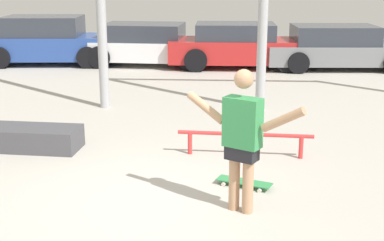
{
  "coord_description": "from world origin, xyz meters",
  "views": [
    {
      "loc": [
        0.87,
        -6.08,
        2.8
      ],
      "look_at": [
        0.44,
        1.13,
        0.78
      ],
      "focal_mm": 50.0,
      "sensor_mm": 36.0,
      "label": 1
    }
  ],
  "objects_px": {
    "skateboard": "(244,182)",
    "grind_rail": "(245,138)",
    "parked_car_grey": "(337,48)",
    "parked_car_white": "(148,45)",
    "grind_box": "(8,137)",
    "skateboarder": "(242,135)",
    "parked_car_red": "(239,46)",
    "parked_car_blue": "(48,41)"
  },
  "relations": [
    {
      "from": "grind_box",
      "to": "skateboarder",
      "type": "bearing_deg",
      "value": -30.23
    },
    {
      "from": "grind_box",
      "to": "skateboard",
      "type": "bearing_deg",
      "value": -20.45
    },
    {
      "from": "skateboard",
      "to": "parked_car_grey",
      "type": "relative_size",
      "value": 0.17
    },
    {
      "from": "grind_box",
      "to": "grind_rail",
      "type": "height_order",
      "value": "grind_rail"
    },
    {
      "from": "skateboard",
      "to": "parked_car_grey",
      "type": "height_order",
      "value": "parked_car_grey"
    },
    {
      "from": "parked_car_blue",
      "to": "grind_rail",
      "type": "bearing_deg",
      "value": -59.57
    },
    {
      "from": "grind_rail",
      "to": "parked_car_blue",
      "type": "bearing_deg",
      "value": 124.7
    },
    {
      "from": "parked_car_white",
      "to": "skateboard",
      "type": "bearing_deg",
      "value": -70.47
    },
    {
      "from": "parked_car_grey",
      "to": "parked_car_white",
      "type": "bearing_deg",
      "value": 173.99
    },
    {
      "from": "grind_box",
      "to": "parked_car_grey",
      "type": "distance_m",
      "value": 10.5
    },
    {
      "from": "grind_box",
      "to": "parked_car_red",
      "type": "bearing_deg",
      "value": 63.38
    },
    {
      "from": "grind_rail",
      "to": "parked_car_blue",
      "type": "xyz_separation_m",
      "value": [
        -5.83,
        8.42,
        0.41
      ]
    },
    {
      "from": "grind_rail",
      "to": "parked_car_grey",
      "type": "distance_m",
      "value": 8.64
    },
    {
      "from": "parked_car_red",
      "to": "parked_car_white",
      "type": "bearing_deg",
      "value": 173.53
    },
    {
      "from": "skateboarder",
      "to": "parked_car_white",
      "type": "height_order",
      "value": "skateboarder"
    },
    {
      "from": "parked_car_white",
      "to": "parked_car_red",
      "type": "distance_m",
      "value": 2.82
    },
    {
      "from": "parked_car_white",
      "to": "parked_car_grey",
      "type": "distance_m",
      "value": 5.72
    },
    {
      "from": "skateboarder",
      "to": "parked_car_grey",
      "type": "relative_size",
      "value": 0.39
    },
    {
      "from": "skateboard",
      "to": "grind_box",
      "type": "bearing_deg",
      "value": -178.43
    },
    {
      "from": "skateboard",
      "to": "grind_box",
      "type": "height_order",
      "value": "grind_box"
    },
    {
      "from": "parked_car_white",
      "to": "grind_box",
      "type": "bearing_deg",
      "value": -93.91
    },
    {
      "from": "skateboard",
      "to": "grind_rail",
      "type": "height_order",
      "value": "grind_rail"
    },
    {
      "from": "skateboarder",
      "to": "skateboard",
      "type": "distance_m",
      "value": 1.18
    },
    {
      "from": "grind_box",
      "to": "parked_car_white",
      "type": "xyz_separation_m",
      "value": [
        1.17,
        8.22,
        0.44
      ]
    },
    {
      "from": "skateboarder",
      "to": "parked_car_grey",
      "type": "bearing_deg",
      "value": 102.53
    },
    {
      "from": "skateboarder",
      "to": "parked_car_white",
      "type": "bearing_deg",
      "value": 133.7
    },
    {
      "from": "parked_car_blue",
      "to": "parked_car_white",
      "type": "xyz_separation_m",
      "value": [
        3.13,
        -0.02,
        -0.08
      ]
    },
    {
      "from": "skateboard",
      "to": "parked_car_white",
      "type": "xyz_separation_m",
      "value": [
        -2.65,
        9.64,
        0.56
      ]
    },
    {
      "from": "parked_car_white",
      "to": "parked_car_red",
      "type": "xyz_separation_m",
      "value": [
        2.8,
        -0.3,
        0.03
      ]
    },
    {
      "from": "skateboarder",
      "to": "parked_car_white",
      "type": "relative_size",
      "value": 0.39
    },
    {
      "from": "parked_car_blue",
      "to": "parked_car_white",
      "type": "bearing_deg",
      "value": -4.59
    },
    {
      "from": "skateboarder",
      "to": "parked_car_red",
      "type": "relative_size",
      "value": 0.41
    },
    {
      "from": "parked_car_blue",
      "to": "parked_car_red",
      "type": "bearing_deg",
      "value": -7.31
    },
    {
      "from": "grind_box",
      "to": "parked_car_blue",
      "type": "relative_size",
      "value": 0.55
    },
    {
      "from": "skateboard",
      "to": "parked_car_blue",
      "type": "relative_size",
      "value": 0.18
    },
    {
      "from": "grind_box",
      "to": "parked_car_white",
      "type": "height_order",
      "value": "parked_car_white"
    },
    {
      "from": "skateboard",
      "to": "grind_box",
      "type": "xyz_separation_m",
      "value": [
        -3.81,
        1.42,
        0.12
      ]
    },
    {
      "from": "skateboard",
      "to": "parked_car_blue",
      "type": "bearing_deg",
      "value": 142.9
    },
    {
      "from": "skateboarder",
      "to": "grind_box",
      "type": "relative_size",
      "value": 0.73
    },
    {
      "from": "parked_car_red",
      "to": "skateboarder",
      "type": "bearing_deg",
      "value": -91.68
    },
    {
      "from": "grind_rail",
      "to": "parked_car_white",
      "type": "distance_m",
      "value": 8.83
    },
    {
      "from": "parked_car_blue",
      "to": "parked_car_white",
      "type": "distance_m",
      "value": 3.13
    }
  ]
}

